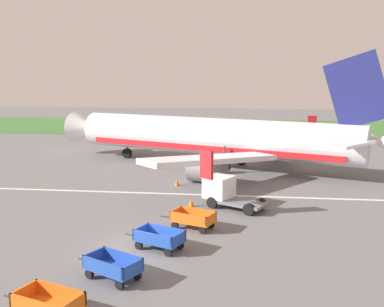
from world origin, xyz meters
The scene contains 11 objects.
ground_plane centered at (0.00, 0.00, 0.00)m, with size 220.00×220.00×0.00m, color slate.
grass_strip centered at (0.00, 60.17, 0.03)m, with size 220.00×28.00×0.06m, color #3D7033.
apron_stripe centered at (0.00, 11.46, 0.01)m, with size 120.00×0.36×0.01m, color silver.
airplane centered at (3.18, 22.28, 3.05)m, with size 36.28×29.56×11.34m.
baggage_cart_nearest centered at (-1.60, -7.17, 0.60)m, with size 3.60×2.13×1.07m.
baggage_cart_second_in_row centered at (-0.18, -3.59, 0.60)m, with size 3.49×2.40×1.07m.
baggage_cart_third_in_row centered at (1.22, 0.16, 0.60)m, with size 3.55×2.28×1.07m.
baggage_cart_fourth_in_row centered at (2.61, 3.63, 0.60)m, with size 3.58×2.21×1.07m.
service_truck_beside_carts centered at (4.32, 8.54, 1.10)m, with size 4.75×3.77×2.10m.
traffic_cone_near_plane centered at (0.03, 14.10, 0.28)m, with size 0.42×0.42×0.56m, color orange.
traffic_cone_mid_apron centered at (1.96, 8.20, 0.29)m, with size 0.44×0.44×0.57m, color orange.
Camera 1 is at (5.61, -21.89, 9.01)m, focal length 41.53 mm.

